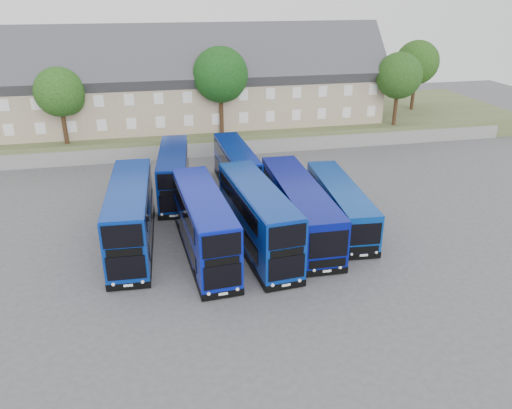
# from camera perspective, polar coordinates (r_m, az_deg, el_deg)

# --- Properties ---
(ground) EXTENTS (120.00, 120.00, 0.00)m
(ground) POSITION_cam_1_polar(r_m,az_deg,el_deg) (32.16, -0.47, -7.54)
(ground) COLOR #4C4C52
(ground) RESTS_ON ground
(retaining_wall) EXTENTS (70.00, 0.40, 1.50)m
(retaining_wall) POSITION_cam_1_polar(r_m,az_deg,el_deg) (53.67, -5.75, 6.25)
(retaining_wall) COLOR slate
(retaining_wall) RESTS_ON ground
(earth_bank) EXTENTS (80.00, 20.00, 2.00)m
(earth_bank) POSITION_cam_1_polar(r_m,az_deg,el_deg) (63.18, -6.87, 9.09)
(earth_bank) COLOR #505A33
(earth_bank) RESTS_ON ground
(terrace_row) EXTENTS (48.00, 10.40, 11.20)m
(terrace_row) POSITION_cam_1_polar(r_m,az_deg,el_deg) (57.90, -9.75, 13.27)
(terrace_row) COLOR tan
(terrace_row) RESTS_ON earth_bank
(dd_front_left) EXTENTS (3.16, 11.51, 4.53)m
(dd_front_left) POSITION_cam_1_polar(r_m,az_deg,el_deg) (35.00, -14.09, -1.47)
(dd_front_left) COLOR navy
(dd_front_left) RESTS_ON ground
(dd_front_mid) EXTENTS (3.31, 11.20, 4.39)m
(dd_front_mid) POSITION_cam_1_polar(r_m,az_deg,el_deg) (33.07, -5.96, -2.49)
(dd_front_mid) COLOR #081696
(dd_front_mid) RESTS_ON ground
(dd_front_right) EXTENTS (3.61, 11.46, 4.48)m
(dd_front_right) POSITION_cam_1_polar(r_m,az_deg,el_deg) (33.77, 0.18, -1.70)
(dd_front_right) COLOR navy
(dd_front_right) RESTS_ON ground
(dd_rear_left) EXTENTS (3.31, 10.26, 4.01)m
(dd_rear_left) POSITION_cam_1_polar(r_m,az_deg,el_deg) (43.12, -9.35, 3.38)
(dd_rear_left) COLOR navy
(dd_rear_left) RESTS_ON ground
(dd_rear_right) EXTENTS (2.64, 10.02, 3.95)m
(dd_rear_right) POSITION_cam_1_polar(r_m,az_deg,el_deg) (43.88, -2.25, 4.00)
(dd_rear_right) COLOR navy
(dd_rear_right) RESTS_ON ground
(coach_east_a) EXTENTS (3.04, 13.37, 3.64)m
(coach_east_a) POSITION_cam_1_polar(r_m,az_deg,el_deg) (36.58, 4.93, -0.44)
(coach_east_a) COLOR #06107E
(coach_east_a) RESTS_ON ground
(coach_east_b) EXTENTS (3.24, 11.60, 3.13)m
(coach_east_b) POSITION_cam_1_polar(r_m,az_deg,el_deg) (38.12, 9.54, -0.08)
(coach_east_b) COLOR navy
(coach_east_b) RESTS_ON ground
(tree_west) EXTENTS (4.80, 4.80, 7.65)m
(tree_west) POSITION_cam_1_polar(r_m,az_deg,el_deg) (53.58, -21.37, 11.71)
(tree_west) COLOR #382314
(tree_west) RESTS_ON earth_bank
(tree_mid) EXTENTS (5.76, 5.76, 9.18)m
(tree_mid) POSITION_cam_1_polar(r_m,az_deg,el_deg) (53.81, -3.94, 14.37)
(tree_mid) COLOR #382314
(tree_mid) RESTS_ON earth_bank
(tree_east) EXTENTS (5.12, 5.12, 8.16)m
(tree_east) POSITION_cam_1_polar(r_m,az_deg,el_deg) (59.70, 16.09, 13.79)
(tree_east) COLOR #382314
(tree_east) RESTS_ON earth_bank
(tree_far) EXTENTS (5.44, 5.44, 8.67)m
(tree_far) POSITION_cam_1_polar(r_m,az_deg,el_deg) (68.59, 17.98, 15.03)
(tree_far) COLOR #382314
(tree_far) RESTS_ON earth_bank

